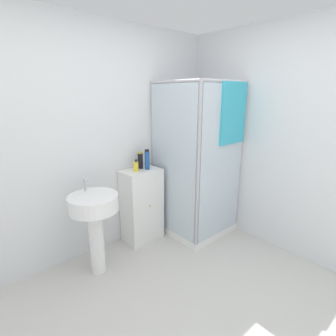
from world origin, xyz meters
TOP-DOWN VIEW (x-y plane):
  - wall_back at (0.00, 1.70)m, footprint 6.40×0.06m
  - wall_right at (1.70, 0.00)m, footprint 0.06×6.40m
  - shower_enclosure at (1.22, 1.18)m, footprint 0.81×0.84m
  - vanity_cabinet at (0.58, 1.51)m, footprint 0.45×0.33m
  - sink at (-0.13, 1.29)m, footprint 0.47×0.47m
  - soap_dispenser at (0.51, 1.50)m, footprint 0.06×0.06m
  - shampoo_bottle_tall_black at (0.62, 1.57)m, footprint 0.06×0.06m
  - shampoo_bottle_blue at (0.66, 1.49)m, footprint 0.06×0.06m

SIDE VIEW (x-z plane):
  - vanity_cabinet at x=0.58m, z-range 0.00..0.90m
  - shower_enclosure at x=1.22m, z-range -0.38..1.52m
  - sink at x=-0.13m, z-range 0.15..1.12m
  - soap_dispenser at x=0.51m, z-range 0.88..1.03m
  - shampoo_bottle_tall_black at x=0.62m, z-range 0.89..1.10m
  - shampoo_bottle_blue at x=0.66m, z-range 0.89..1.13m
  - wall_back at x=0.00m, z-range 0.00..2.50m
  - wall_right at x=1.70m, z-range 0.00..2.50m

